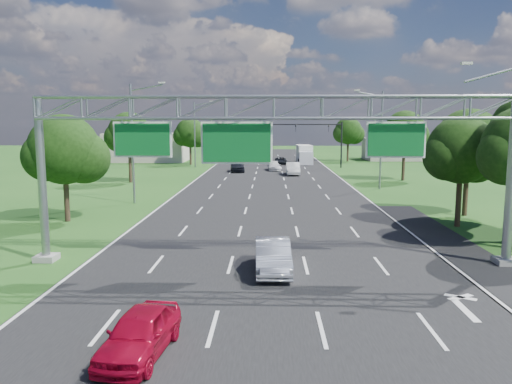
{
  "coord_description": "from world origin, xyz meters",
  "views": [
    {
      "loc": [
        0.08,
        -11.75,
        6.77
      ],
      "look_at": [
        -0.6,
        12.32,
        3.44
      ],
      "focal_mm": 35.0,
      "sensor_mm": 36.0,
      "label": 1
    }
  ],
  "objects_px": {
    "sign_gantry": "(275,121)",
    "silver_sedan": "(273,256)",
    "traffic_signal": "(319,134)",
    "box_truck": "(304,155)",
    "red_coupe": "(140,333)"
  },
  "relations": [
    {
      "from": "box_truck",
      "to": "red_coupe",
      "type": "bearing_deg",
      "value": -100.28
    },
    {
      "from": "traffic_signal",
      "to": "silver_sedan",
      "type": "relative_size",
      "value": 2.7
    },
    {
      "from": "sign_gantry",
      "to": "traffic_signal",
      "type": "bearing_deg",
      "value": 82.32
    },
    {
      "from": "traffic_signal",
      "to": "red_coupe",
      "type": "xyz_separation_m",
      "value": [
        -11.2,
        -62.96,
        -4.49
      ]
    },
    {
      "from": "silver_sedan",
      "to": "box_truck",
      "type": "distance_m",
      "value": 63.4
    },
    {
      "from": "traffic_signal",
      "to": "red_coupe",
      "type": "bearing_deg",
      "value": -100.09
    },
    {
      "from": "sign_gantry",
      "to": "red_coupe",
      "type": "relative_size",
      "value": 5.91
    },
    {
      "from": "red_coupe",
      "to": "traffic_signal",
      "type": "bearing_deg",
      "value": 86.72
    },
    {
      "from": "box_truck",
      "to": "traffic_signal",
      "type": "bearing_deg",
      "value": -82.67
    },
    {
      "from": "silver_sedan",
      "to": "box_truck",
      "type": "relative_size",
      "value": 0.55
    },
    {
      "from": "traffic_signal",
      "to": "box_truck",
      "type": "xyz_separation_m",
      "value": [
        -1.5,
        8.62,
        -3.7
      ]
    },
    {
      "from": "silver_sedan",
      "to": "red_coupe",
      "type": "bearing_deg",
      "value": -116.94
    },
    {
      "from": "sign_gantry",
      "to": "box_truck",
      "type": "height_order",
      "value": "sign_gantry"
    },
    {
      "from": "traffic_signal",
      "to": "silver_sedan",
      "type": "bearing_deg",
      "value": -97.58
    },
    {
      "from": "sign_gantry",
      "to": "silver_sedan",
      "type": "height_order",
      "value": "sign_gantry"
    }
  ]
}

